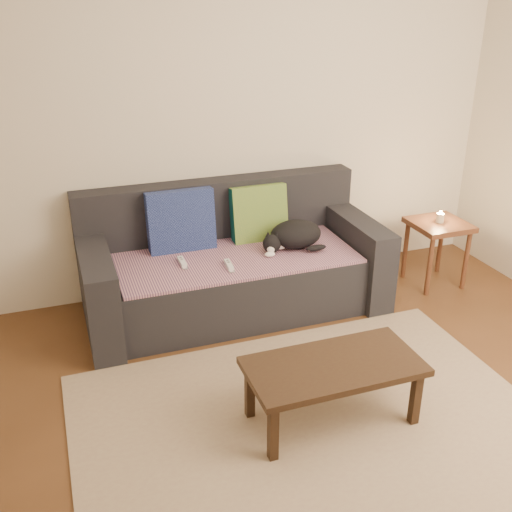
% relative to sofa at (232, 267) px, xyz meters
% --- Properties ---
extents(ground, '(4.50, 4.50, 0.00)m').
position_rel_sofa_xyz_m(ground, '(0.00, -1.57, -0.31)').
color(ground, brown).
rests_on(ground, ground).
extents(back_wall, '(4.50, 0.04, 2.60)m').
position_rel_sofa_xyz_m(back_wall, '(0.00, 0.43, 0.99)').
color(back_wall, beige).
rests_on(back_wall, ground).
extents(sofa, '(2.10, 0.94, 0.87)m').
position_rel_sofa_xyz_m(sofa, '(0.00, 0.00, 0.00)').
color(sofa, '#232328').
rests_on(sofa, ground).
extents(throw_blanket, '(1.66, 0.74, 0.02)m').
position_rel_sofa_xyz_m(throw_blanket, '(0.00, -0.09, 0.12)').
color(throw_blanket, '#492C53').
rests_on(throw_blanket, sofa).
extents(cushion_navy, '(0.47, 0.17, 0.48)m').
position_rel_sofa_xyz_m(cushion_navy, '(-0.32, 0.17, 0.32)').
color(cushion_navy, '#111B49').
rests_on(cushion_navy, throw_blanket).
extents(cushion_green, '(0.42, 0.17, 0.43)m').
position_rel_sofa_xyz_m(cushion_green, '(0.26, 0.17, 0.32)').
color(cushion_green, '#0A463D').
rests_on(cushion_green, throw_blanket).
extents(cat, '(0.51, 0.41, 0.20)m').
position_rel_sofa_xyz_m(cat, '(0.44, -0.09, 0.23)').
color(cat, black).
rests_on(cat, throw_blanket).
extents(wii_remote_a, '(0.04, 0.15, 0.03)m').
position_rel_sofa_xyz_m(wii_remote_a, '(-0.38, -0.10, 0.15)').
color(wii_remote_a, white).
rests_on(wii_remote_a, throw_blanket).
extents(wii_remote_b, '(0.05, 0.15, 0.03)m').
position_rel_sofa_xyz_m(wii_remote_b, '(-0.10, -0.25, 0.15)').
color(wii_remote_b, white).
rests_on(wii_remote_b, throw_blanket).
extents(side_table, '(0.41, 0.41, 0.51)m').
position_rel_sofa_xyz_m(side_table, '(1.61, -0.17, 0.11)').
color(side_table, brown).
rests_on(side_table, ground).
extents(candle, '(0.06, 0.06, 0.09)m').
position_rel_sofa_xyz_m(candle, '(1.61, -0.17, 0.24)').
color(candle, beige).
rests_on(candle, side_table).
extents(rug, '(2.50, 1.80, 0.01)m').
position_rel_sofa_xyz_m(rug, '(0.00, -1.42, -0.30)').
color(rug, '#9D8B6C').
rests_on(rug, ground).
extents(coffee_table, '(0.92, 0.46, 0.37)m').
position_rel_sofa_xyz_m(coffee_table, '(0.11, -1.41, 0.01)').
color(coffee_table, black).
rests_on(coffee_table, rug).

